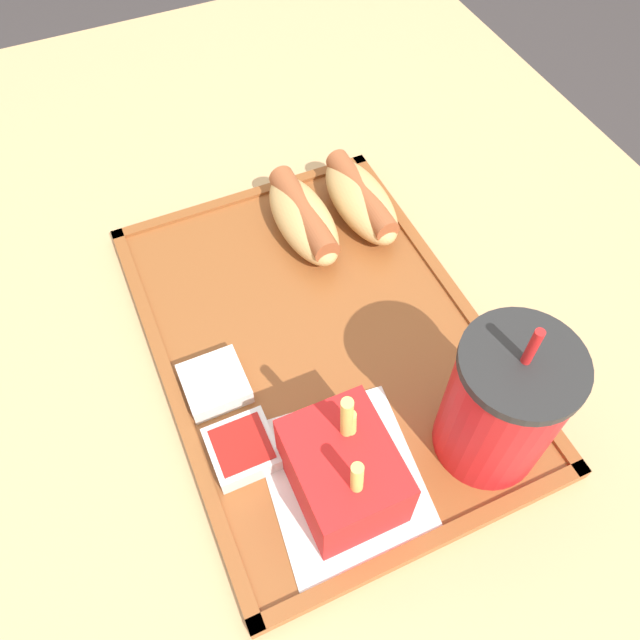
% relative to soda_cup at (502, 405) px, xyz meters
% --- Properties ---
extents(ground_plane, '(8.00, 8.00, 0.00)m').
position_rel_soda_cup_xyz_m(ground_plane, '(-0.16, -0.07, -0.80)').
color(ground_plane, '#383333').
extents(dining_table, '(1.25, 0.86, 0.72)m').
position_rel_soda_cup_xyz_m(dining_table, '(-0.16, -0.07, -0.44)').
color(dining_table, tan).
rests_on(dining_table, ground_plane).
extents(food_tray, '(0.42, 0.30, 0.01)m').
position_rel_soda_cup_xyz_m(food_tray, '(-0.15, -0.08, -0.07)').
color(food_tray, brown).
rests_on(food_tray, dining_table).
extents(paper_napkin, '(0.15, 0.13, 0.00)m').
position_rel_soda_cup_xyz_m(paper_napkin, '(-0.02, -0.12, -0.06)').
color(paper_napkin, white).
rests_on(paper_napkin, food_tray).
extents(soda_cup, '(0.09, 0.09, 0.17)m').
position_rel_soda_cup_xyz_m(soda_cup, '(0.00, 0.00, 0.00)').
color(soda_cup, red).
rests_on(soda_cup, food_tray).
extents(hot_dog_far, '(0.13, 0.06, 0.04)m').
position_rel_soda_cup_xyz_m(hot_dog_far, '(-0.28, 0.02, -0.04)').
color(hot_dog_far, tan).
rests_on(hot_dog_far, food_tray).
extents(hot_dog_near, '(0.13, 0.06, 0.04)m').
position_rel_soda_cup_xyz_m(hot_dog_near, '(-0.28, -0.05, -0.04)').
color(hot_dog_near, tan).
rests_on(hot_dog_near, food_tray).
extents(fries_carton, '(0.09, 0.07, 0.13)m').
position_rel_soda_cup_xyz_m(fries_carton, '(-0.01, -0.13, -0.03)').
color(fries_carton, red).
rests_on(fries_carton, food_tray).
extents(sauce_cup_mayo, '(0.05, 0.05, 0.02)m').
position_rel_soda_cup_xyz_m(sauce_cup_mayo, '(-0.14, -0.19, -0.06)').
color(sauce_cup_mayo, silver).
rests_on(sauce_cup_mayo, food_tray).
extents(sauce_cup_ketchup, '(0.05, 0.05, 0.02)m').
position_rel_soda_cup_xyz_m(sauce_cup_ketchup, '(-0.07, -0.19, -0.06)').
color(sauce_cup_ketchup, silver).
rests_on(sauce_cup_ketchup, food_tray).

